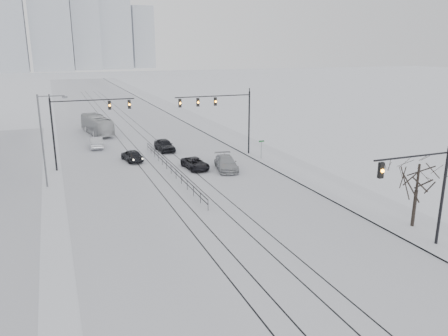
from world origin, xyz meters
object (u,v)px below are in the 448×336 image
(traffic_mast_near, at_px, (426,185))
(sedan_nb_right, at_px, (226,163))
(bare_tree, at_px, (419,171))
(sedan_sb_outer, at_px, (96,142))
(sedan_nb_front, at_px, (195,164))
(sedan_sb_inner, at_px, (132,155))
(box_truck, at_px, (97,125))
(sedan_nb_far, at_px, (165,145))

(traffic_mast_near, xyz_separation_m, sedan_nb_right, (-4.67, 23.27, -3.79))
(bare_tree, bearing_deg, sedan_sb_outer, 117.62)
(sedan_sb_outer, xyz_separation_m, sedan_nb_front, (9.22, -15.18, -0.15))
(sedan_sb_inner, height_order, box_truck, box_truck)
(box_truck, bearing_deg, sedan_sb_inner, 86.13)
(bare_tree, xyz_separation_m, sedan_nb_right, (-7.08, 20.26, -3.72))
(traffic_mast_near, distance_m, bare_tree, 3.85)
(sedan_nb_right, bearing_deg, traffic_mast_near, -66.95)
(sedan_sb_inner, distance_m, sedan_sb_outer, 9.64)
(sedan_nb_right, bearing_deg, box_truck, 124.10)
(bare_tree, relative_size, sedan_nb_far, 1.32)
(bare_tree, bearing_deg, box_truck, 111.07)
(sedan_nb_far, bearing_deg, box_truck, 110.06)
(sedan_sb_inner, relative_size, sedan_nb_right, 0.80)
(sedan_nb_front, relative_size, box_truck, 0.43)
(traffic_mast_near, height_order, sedan_sb_outer, traffic_mast_near)
(sedan_sb_outer, height_order, sedan_nb_right, sedan_sb_outer)
(bare_tree, bearing_deg, sedan_nb_front, 114.95)
(box_truck, bearing_deg, sedan_nb_far, 104.52)
(traffic_mast_near, distance_m, sedan_nb_right, 24.03)
(traffic_mast_near, height_order, bare_tree, traffic_mast_near)
(traffic_mast_near, relative_size, sedan_nb_front, 1.56)
(sedan_sb_outer, bearing_deg, bare_tree, 120.72)
(sedan_sb_outer, xyz_separation_m, box_truck, (1.17, 10.23, 0.68))
(sedan_sb_outer, distance_m, sedan_nb_far, 9.71)
(sedan_sb_inner, height_order, sedan_sb_outer, sedan_sb_outer)
(traffic_mast_near, relative_size, sedan_sb_inner, 1.65)
(sedan_nb_front, bearing_deg, bare_tree, -70.26)
(sedan_nb_far, bearing_deg, traffic_mast_near, -80.26)
(sedan_nb_right, xyz_separation_m, box_truck, (-11.14, 27.04, 0.69))
(bare_tree, height_order, box_truck, bare_tree)
(sedan_sb_inner, distance_m, sedan_nb_right, 11.92)
(sedan_sb_outer, bearing_deg, sedan_nb_far, 150.70)
(sedan_nb_far, distance_m, box_truck, 16.97)
(sedan_nb_front, relative_size, sedan_nb_far, 0.97)
(sedan_nb_front, xyz_separation_m, sedan_nb_right, (3.10, -1.62, 0.14))
(traffic_mast_near, relative_size, sedan_sb_outer, 1.48)
(traffic_mast_near, distance_m, box_truck, 52.83)
(sedan_nb_far, relative_size, box_truck, 0.44)
(sedan_sb_inner, bearing_deg, bare_tree, 110.82)
(traffic_mast_near, bearing_deg, sedan_nb_right, 101.35)
(sedan_nb_far, height_order, box_truck, box_truck)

